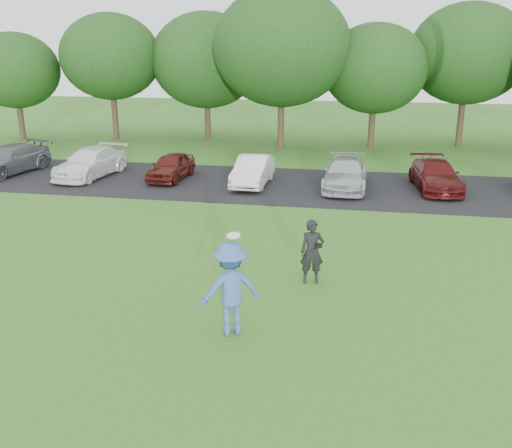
{
  "coord_description": "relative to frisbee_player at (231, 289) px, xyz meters",
  "views": [
    {
      "loc": [
        2.57,
        -10.11,
        5.72
      ],
      "look_at": [
        0.0,
        3.5,
        1.3
      ],
      "focal_mm": 40.0,
      "sensor_mm": 36.0,
      "label": 1
    }
  ],
  "objects": [
    {
      "name": "tree_row",
      "position": [
        1.41,
        22.6,
        3.93
      ],
      "size": [
        42.39,
        9.85,
        8.64
      ],
      "color": "#38281C",
      "rests_on": "ground"
    },
    {
      "name": "parked_cars",
      "position": [
        -0.46,
        12.81,
        -0.36
      ],
      "size": [
        28.65,
        4.84,
        1.25
      ],
      "color": "slate",
      "rests_on": "parking_lot"
    },
    {
      "name": "ground",
      "position": [
        -0.11,
        -0.16,
        -0.98
      ],
      "size": [
        100.0,
        100.0,
        0.0
      ],
      "primitive_type": "plane",
      "color": "#356F1F",
      "rests_on": "ground"
    },
    {
      "name": "camera_bystander",
      "position": [
        1.38,
        2.9,
        -0.17
      ],
      "size": [
        0.66,
        0.5,
        1.62
      ],
      "color": "black",
      "rests_on": "ground"
    },
    {
      "name": "parking_lot",
      "position": [
        -0.11,
        12.84,
        -0.97
      ],
      "size": [
        32.0,
        6.5,
        0.03
      ],
      "primitive_type": "cube",
      "color": "black",
      "rests_on": "ground"
    },
    {
      "name": "frisbee_player",
      "position": [
        0.0,
        0.0,
        0.0
      ],
      "size": [
        1.46,
        1.26,
        2.13
      ],
      "color": "#3C66AA",
      "rests_on": "ground"
    }
  ]
}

